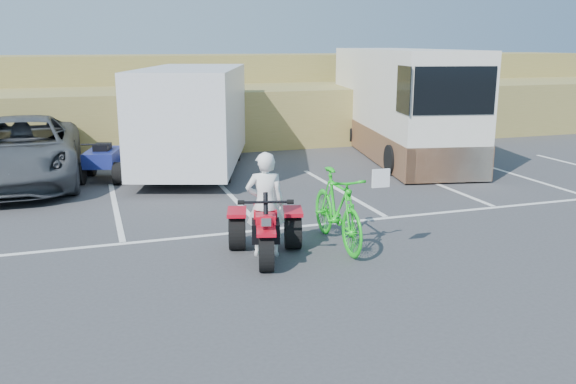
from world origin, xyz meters
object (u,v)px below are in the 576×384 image
object	(u,v)px
quad_atv_blue	(105,180)
cargo_trailer	(193,116)
red_trike_atv	(266,258)
rider	(265,204)
rv_motorhome	(398,110)
green_dirt_bike	(337,209)
grey_pickup	(21,151)
quad_atv_green	(176,174)

from	to	relation	value
quad_atv_blue	cargo_trailer	bearing A→B (deg)	24.39
red_trike_atv	quad_atv_blue	size ratio (longest dim) A/B	1.05
rider	rv_motorhome	distance (m)	10.81
rider	quad_atv_blue	distance (m)	7.57
green_dirt_bike	cargo_trailer	bearing A→B (deg)	101.57
green_dirt_bike	quad_atv_blue	bearing A→B (deg)	120.23
green_dirt_bike	red_trike_atv	bearing A→B (deg)	-168.72
red_trike_atv	quad_atv_blue	xyz separation A→B (m)	(-2.41, 7.25, 0.00)
green_dirt_bike	grey_pickup	bearing A→B (deg)	130.41
green_dirt_bike	grey_pickup	xyz separation A→B (m)	(-5.84, 7.27, 0.17)
cargo_trailer	quad_atv_green	xyz separation A→B (m)	(-0.58, -0.33, -1.58)
cargo_trailer	rv_motorhome	bearing A→B (deg)	24.30
red_trike_atv	quad_atv_green	world-z (taller)	red_trike_atv
red_trike_atv	quad_atv_blue	bearing A→B (deg)	123.51
quad_atv_blue	green_dirt_bike	bearing A→B (deg)	-46.87
grey_pickup	quad_atv_blue	bearing A→B (deg)	-7.03
rider	cargo_trailer	distance (m)	7.57
green_dirt_bike	rv_motorhome	bearing A→B (deg)	57.34
rider	grey_pickup	xyz separation A→B (m)	(-4.47, 7.37, -0.05)
red_trike_atv	green_dirt_bike	distance (m)	1.59
grey_pickup	quad_atv_green	distance (m)	4.05
green_dirt_bike	quad_atv_blue	world-z (taller)	green_dirt_bike
rv_motorhome	quad_atv_green	world-z (taller)	rv_motorhome
cargo_trailer	quad_atv_green	bearing A→B (deg)	-132.27
green_dirt_bike	rider	bearing A→B (deg)	-174.40
grey_pickup	rv_motorhome	world-z (taller)	rv_motorhome
rider	rv_motorhome	bearing A→B (deg)	-114.91
cargo_trailer	quad_atv_green	distance (m)	1.71
rv_motorhome	quad_atv_green	bearing A→B (deg)	-160.77
cargo_trailer	green_dirt_bike	bearing A→B (deg)	-61.76
rider	red_trike_atv	bearing A→B (deg)	90.00
red_trike_atv	rv_motorhome	xyz separation A→B (m)	(6.99, 8.41, 1.45)
grey_pickup	rv_motorhome	xyz separation A→B (m)	(11.41, 0.89, 0.60)
rv_motorhome	cargo_trailer	bearing A→B (deg)	-162.78
rider	rv_motorhome	xyz separation A→B (m)	(6.95, 8.26, 0.54)
green_dirt_bike	rv_motorhome	size ratio (longest dim) A/B	0.24
grey_pickup	quad_atv_blue	size ratio (longest dim) A/B	3.67
red_trike_atv	rv_motorhome	bearing A→B (deg)	65.42
grey_pickup	quad_atv_blue	distance (m)	2.21
grey_pickup	rv_motorhome	bearing A→B (deg)	4.85
rider	quad_atv_blue	xyz separation A→B (m)	(-2.45, 7.11, -0.91)
green_dirt_bike	quad_atv_blue	xyz separation A→B (m)	(-3.82, 7.01, -0.69)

